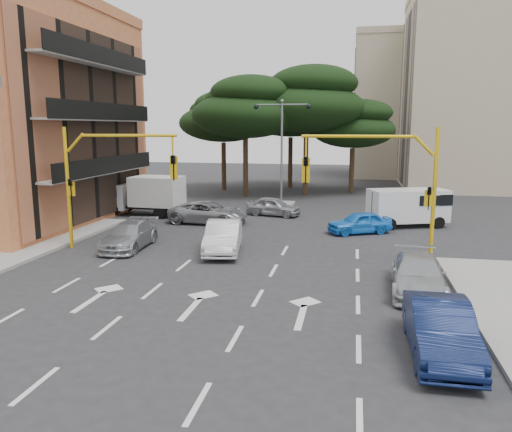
{
  "coord_description": "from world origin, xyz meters",
  "views": [
    {
      "loc": [
        5.2,
        -20.16,
        6.04
      ],
      "look_at": [
        0.47,
        3.93,
        1.6
      ],
      "focal_mm": 35.0,
      "sensor_mm": 36.0,
      "label": 1
    }
  ],
  "objects_px": {
    "signal_mast_right": "(391,177)",
    "car_silver_parked": "(418,275)",
    "car_silver_cross_a": "(208,213)",
    "car_silver_wagon": "(129,236)",
    "van_white": "(408,207)",
    "car_silver_cross_b": "(273,206)",
    "car_white_hatch": "(223,237)",
    "car_navy_parked": "(440,329)",
    "signal_mast_left": "(101,171)",
    "box_truck_a": "(144,196)",
    "street_lamp_center": "(282,135)",
    "car_blue_compact": "(360,223)"
  },
  "relations": [
    {
      "from": "signal_mast_right",
      "to": "car_silver_parked",
      "type": "relative_size",
      "value": 1.31
    },
    {
      "from": "car_silver_cross_a",
      "to": "car_silver_wagon",
      "type": "bearing_deg",
      "value": 167.89
    },
    {
      "from": "car_silver_cross_a",
      "to": "van_white",
      "type": "height_order",
      "value": "van_white"
    },
    {
      "from": "car_silver_cross_b",
      "to": "car_silver_parked",
      "type": "bearing_deg",
      "value": -139.07
    },
    {
      "from": "car_silver_cross_a",
      "to": "van_white",
      "type": "distance_m",
      "value": 12.29
    },
    {
      "from": "car_white_hatch",
      "to": "car_silver_parked",
      "type": "distance_m",
      "value": 9.59
    },
    {
      "from": "car_navy_parked",
      "to": "signal_mast_left",
      "type": "bearing_deg",
      "value": 147.72
    },
    {
      "from": "car_silver_wagon",
      "to": "car_silver_cross_b",
      "type": "relative_size",
      "value": 1.19
    },
    {
      "from": "car_silver_cross_b",
      "to": "car_silver_parked",
      "type": "relative_size",
      "value": 0.81
    },
    {
      "from": "car_white_hatch",
      "to": "box_truck_a",
      "type": "distance_m",
      "value": 11.89
    },
    {
      "from": "signal_mast_left",
      "to": "car_navy_parked",
      "type": "height_order",
      "value": "signal_mast_left"
    },
    {
      "from": "car_silver_parked",
      "to": "signal_mast_left",
      "type": "bearing_deg",
      "value": 168.71
    },
    {
      "from": "car_navy_parked",
      "to": "car_white_hatch",
      "type": "bearing_deg",
      "value": 131.03
    },
    {
      "from": "signal_mast_left",
      "to": "car_navy_parked",
      "type": "xyz_separation_m",
      "value": [
        14.4,
        -8.95,
        -3.16
      ]
    },
    {
      "from": "signal_mast_right",
      "to": "signal_mast_left",
      "type": "relative_size",
      "value": 1.0
    },
    {
      "from": "signal_mast_left",
      "to": "car_navy_parked",
      "type": "bearing_deg",
      "value": -31.84
    },
    {
      "from": "car_navy_parked",
      "to": "van_white",
      "type": "distance_m",
      "value": 17.98
    },
    {
      "from": "car_silver_parked",
      "to": "car_silver_wagon",
      "type": "bearing_deg",
      "value": 165.59
    },
    {
      "from": "car_silver_cross_a",
      "to": "car_silver_parked",
      "type": "height_order",
      "value": "car_silver_cross_a"
    },
    {
      "from": "signal_mast_right",
      "to": "street_lamp_center",
      "type": "relative_size",
      "value": 0.77
    },
    {
      "from": "car_silver_wagon",
      "to": "car_navy_parked",
      "type": "bearing_deg",
      "value": -37.73
    },
    {
      "from": "car_silver_cross_b",
      "to": "car_silver_parked",
      "type": "height_order",
      "value": "car_silver_parked"
    },
    {
      "from": "car_blue_compact",
      "to": "car_navy_parked",
      "type": "bearing_deg",
      "value": -18.97
    },
    {
      "from": "signal_mast_right",
      "to": "car_silver_cross_a",
      "type": "height_order",
      "value": "signal_mast_right"
    },
    {
      "from": "street_lamp_center",
      "to": "car_navy_parked",
      "type": "xyz_separation_m",
      "value": [
        7.6,
        -22.95,
        -4.7
      ]
    },
    {
      "from": "car_navy_parked",
      "to": "car_blue_compact",
      "type": "bearing_deg",
      "value": 96.95
    },
    {
      "from": "car_white_hatch",
      "to": "car_silver_parked",
      "type": "relative_size",
      "value": 0.99
    },
    {
      "from": "car_silver_cross_a",
      "to": "car_silver_cross_b",
      "type": "bearing_deg",
      "value": -41.87
    },
    {
      "from": "signal_mast_right",
      "to": "car_silver_parked",
      "type": "bearing_deg",
      "value": -77.43
    },
    {
      "from": "signal_mast_left",
      "to": "car_silver_cross_b",
      "type": "height_order",
      "value": "signal_mast_left"
    },
    {
      "from": "signal_mast_right",
      "to": "car_silver_cross_b",
      "type": "xyz_separation_m",
      "value": [
        -6.9,
        11.01,
        -3.25
      ]
    },
    {
      "from": "car_white_hatch",
      "to": "box_truck_a",
      "type": "xyz_separation_m",
      "value": [
        -7.92,
        8.85,
        0.59
      ]
    },
    {
      "from": "street_lamp_center",
      "to": "car_blue_compact",
      "type": "relative_size",
      "value": 2.12
    },
    {
      "from": "signal_mast_right",
      "to": "car_silver_wagon",
      "type": "height_order",
      "value": "signal_mast_right"
    },
    {
      "from": "car_silver_cross_a",
      "to": "van_white",
      "type": "xyz_separation_m",
      "value": [
        12.19,
        1.49,
        0.47
      ]
    },
    {
      "from": "signal_mast_left",
      "to": "car_white_hatch",
      "type": "bearing_deg",
      "value": 6.45
    },
    {
      "from": "car_silver_cross_a",
      "to": "box_truck_a",
      "type": "xyz_separation_m",
      "value": [
        -5.13,
        2.0,
        0.66
      ]
    },
    {
      "from": "car_white_hatch",
      "to": "car_silver_wagon",
      "type": "distance_m",
      "value": 4.81
    },
    {
      "from": "street_lamp_center",
      "to": "car_silver_cross_a",
      "type": "height_order",
      "value": "street_lamp_center"
    },
    {
      "from": "signal_mast_left",
      "to": "car_white_hatch",
      "type": "relative_size",
      "value": 1.32
    },
    {
      "from": "signal_mast_left",
      "to": "box_truck_a",
      "type": "bearing_deg",
      "value": 101.96
    },
    {
      "from": "signal_mast_left",
      "to": "car_silver_wagon",
      "type": "height_order",
      "value": "signal_mast_left"
    },
    {
      "from": "signal_mast_right",
      "to": "signal_mast_left",
      "type": "height_order",
      "value": "same"
    },
    {
      "from": "car_navy_parked",
      "to": "car_silver_parked",
      "type": "bearing_deg",
      "value": 89.21
    },
    {
      "from": "van_white",
      "to": "car_navy_parked",
      "type": "bearing_deg",
      "value": -23.48
    },
    {
      "from": "car_silver_parked",
      "to": "car_blue_compact",
      "type": "bearing_deg",
      "value": 104.47
    },
    {
      "from": "car_white_hatch",
      "to": "car_navy_parked",
      "type": "bearing_deg",
      "value": -58.15
    },
    {
      "from": "signal_mast_right",
      "to": "van_white",
      "type": "height_order",
      "value": "signal_mast_right"
    },
    {
      "from": "signal_mast_left",
      "to": "box_truck_a",
      "type": "distance_m",
      "value": 10.05
    },
    {
      "from": "car_silver_cross_b",
      "to": "car_navy_parked",
      "type": "xyz_separation_m",
      "value": [
        7.7,
        -19.95,
        0.1
      ]
    }
  ]
}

